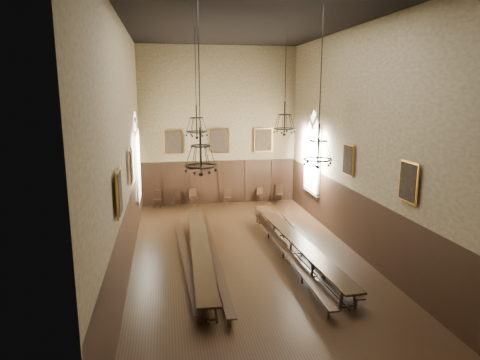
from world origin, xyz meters
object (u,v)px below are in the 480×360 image
object	(u,v)px
chandelier_back_left	(197,125)
bench_left_inner	(213,255)
chair_4	(227,200)
table_right	(296,247)
chandelier_front_left	(201,156)
chandelier_back_right	(285,122)
chair_2	(194,201)
chair_0	(158,202)
chair_6	(261,198)
chair_1	(177,202)
bench_right_outer	(312,248)
chandelier_front_right	(318,150)
bench_right_inner	(283,251)
chair_7	(279,197)
bench_left_outer	(185,258)
table_left	(200,254)

from	to	relation	value
chandelier_back_left	bench_left_inner	bearing A→B (deg)	-82.54
chandelier_back_left	chair_4	bearing A→B (deg)	69.95
table_right	chandelier_front_left	size ratio (longest dim) A/B	2.03
chair_4	chandelier_back_right	distance (m)	7.93
chair_2	chandelier_front_left	xyz separation A→B (m)	(-0.49, -11.37, 4.28)
chair_2	chair_4	xyz separation A→B (m)	(1.95, -0.02, -0.04)
chair_0	chandelier_back_left	distance (m)	7.82
chair_2	chair_6	bearing A→B (deg)	-14.58
chair_1	chandelier_back_left	bearing A→B (deg)	-69.99
bench_right_outer	chandelier_front_right	xyz separation A→B (m)	(-0.94, -2.79, 4.38)
bench_right_inner	chair_1	xyz separation A→B (m)	(-3.92, 8.54, -0.01)
bench_left_inner	chair_2	xyz separation A→B (m)	(-0.16, 8.50, 0.02)
bench_left_inner	chandelier_back_left	distance (m)	5.48
chair_7	chandelier_back_left	size ratio (longest dim) A/B	0.24
bench_right_inner	chair_6	world-z (taller)	chair_6
chair_2	chair_7	world-z (taller)	chair_7
bench_left_outer	chair_7	distance (m)	10.39
chair_1	chair_4	xyz separation A→B (m)	(2.93, -0.08, -0.01)
table_left	chair_7	distance (m)	10.10
bench_right_inner	chair_1	bearing A→B (deg)	114.62
table_left	chandelier_back_right	world-z (taller)	chandelier_back_right
bench_left_outer	chair_0	size ratio (longest dim) A/B	9.61
bench_right_outer	chair_4	world-z (taller)	chair_4
chair_7	chair_1	bearing A→B (deg)	-160.95
bench_left_inner	chair_6	bearing A→B (deg)	66.09
bench_left_inner	chandelier_front_left	distance (m)	5.21
chair_2	chair_7	distance (m)	5.05
chandelier_back_right	bench_right_outer	bearing A→B (deg)	-75.79
table_right	chandelier_back_right	distance (m)	5.35
bench_left_inner	chair_7	world-z (taller)	chair_7
table_left	chair_0	size ratio (longest dim) A/B	9.99
chair_6	chair_2	bearing A→B (deg)	164.92
chair_0	chair_2	distance (m)	2.05
table_left	chandelier_back_right	size ratio (longest dim) A/B	2.28
table_left	chair_2	distance (m)	8.53
table_left	chair_4	size ratio (longest dim) A/B	11.00
chair_0	table_right	bearing A→B (deg)	-44.00
chair_6	chandelier_back_left	size ratio (longest dim) A/B	0.21
chandelier_back_right	chandelier_front_left	distance (m)	6.75
chair_1	chandelier_front_left	xyz separation A→B (m)	(0.49, -11.43, 4.31)
chandelier_back_left	chair_7	bearing A→B (deg)	48.28
table_right	chair_2	distance (m)	9.12
bench_left_outer	chair_0	xyz separation A→B (m)	(-1.12, 8.52, 0.03)
chandelier_back_right	chandelier_front_right	world-z (taller)	same
bench_right_inner	chandelier_front_left	world-z (taller)	chandelier_front_left
bench_left_outer	bench_right_inner	xyz separation A→B (m)	(3.88, 0.01, 0.03)
bench_right_outer	chandelier_back_right	distance (m)	5.46
bench_right_inner	chandelier_back_right	world-z (taller)	chandelier_back_right
bench_left_outer	chandelier_back_left	xyz separation A→B (m)	(0.75, 2.63, 4.81)
chair_7	chandelier_back_right	bearing A→B (deg)	-84.00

